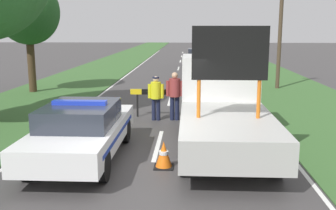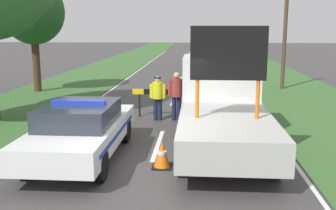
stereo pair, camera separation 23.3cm
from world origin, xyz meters
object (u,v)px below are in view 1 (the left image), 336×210
work_truck (222,104)px  traffic_cone_near_police (164,155)px  utility_pole (280,28)px  queued_car_wagon_maroon (204,67)px  traffic_cone_centre_front (115,104)px  roadside_tree_near_right (28,12)px  traffic_cone_behind_barrier (220,110)px  queued_car_sedan_black (198,58)px  police_car (82,130)px  pedestrian_civilian (175,92)px  road_barrier (164,94)px  traffic_cone_lane_edge (79,116)px  queued_car_van_white (206,79)px  police_officer (156,94)px  traffic_cone_near_truck (247,109)px

work_truck → traffic_cone_near_police: (-1.50, -2.05, -0.82)m
utility_pole → queued_car_wagon_maroon: bearing=134.1°
traffic_cone_centre_front → roadside_tree_near_right: bearing=138.2°
traffic_cone_near_police → traffic_cone_behind_barrier: 5.30m
traffic_cone_near_police → queued_car_sedan_black: size_ratio=0.14×
police_car → pedestrian_civilian: bearing=63.8°
road_barrier → utility_pole: utility_pole is taller
traffic_cone_centre_front → work_truck: bearing=-46.9°
traffic_cone_centre_front → queued_car_sedan_black: 18.02m
traffic_cone_lane_edge → queued_car_van_white: bearing=55.6°
traffic_cone_behind_barrier → queued_car_sedan_black: bearing=91.2°
queued_car_van_white → traffic_cone_behind_barrier: bearing=93.4°
police_officer → queued_car_wagon_maroon: size_ratio=0.35×
police_officer → roadside_tree_near_right: 9.40m
traffic_cone_lane_edge → traffic_cone_centre_front: bearing=71.1°
traffic_cone_centre_front → queued_car_wagon_maroon: queued_car_wagon_maroon is taller
work_truck → utility_pole: bearing=-109.1°
road_barrier → roadside_tree_near_right: bearing=144.0°
queued_car_van_white → pedestrian_civilian: bearing=76.5°
police_car → roadside_tree_near_right: size_ratio=0.86×
traffic_cone_behind_barrier → utility_pole: size_ratio=0.11×
traffic_cone_near_truck → pedestrian_civilian: bearing=-169.2°
queued_car_van_white → traffic_cone_near_police: bearing=82.3°
police_officer → work_truck: bearing=125.1°
road_barrier → queued_car_sedan_black: 18.50m
traffic_cone_behind_barrier → queued_car_wagon_maroon: size_ratio=0.15×
work_truck → queued_car_wagon_maroon: 14.23m
traffic_cone_behind_barrier → police_car: bearing=-129.7°
traffic_cone_centre_front → traffic_cone_near_truck: traffic_cone_near_truck is taller
pedestrian_civilian → queued_car_van_white: bearing=105.5°
police_officer → queued_car_wagon_maroon: 11.71m
queued_car_van_white → traffic_cone_lane_edge: bearing=55.6°
police_officer → pedestrian_civilian: size_ratio=0.92×
road_barrier → utility_pole: 9.35m
queued_car_sedan_black → roadside_tree_near_right: 16.03m
police_officer → traffic_cone_centre_front: size_ratio=2.51×
road_barrier → traffic_cone_near_truck: size_ratio=3.97×
traffic_cone_behind_barrier → queued_car_sedan_black: 18.72m
police_officer → roadside_tree_near_right: size_ratio=0.28×
traffic_cone_lane_edge → pedestrian_civilian: bearing=18.8°
pedestrian_civilian → traffic_cone_near_truck: pedestrian_civilian is taller
traffic_cone_behind_barrier → police_officer: bearing=-173.4°
pedestrian_civilian → queued_car_wagon_maroon: size_ratio=0.38×
police_car → utility_pole: 14.17m
road_barrier → police_officer: 0.60m
police_officer → queued_car_wagon_maroon: bearing=-102.7°
traffic_cone_near_police → utility_pole: bearing=66.9°
work_truck → queued_car_van_white: 8.17m
traffic_cone_near_police → traffic_cone_centre_front: traffic_cone_near_police is taller
work_truck → traffic_cone_near_police: size_ratio=9.52×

